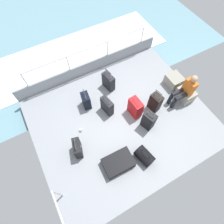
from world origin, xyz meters
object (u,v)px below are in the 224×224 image
suitcase_1 (135,108)px  suitcase_7 (86,101)px  suitcase_4 (148,121)px  suitcase_0 (108,82)px  duffel_bag (144,156)px  suitcase_3 (118,163)px  suitcase_2 (155,102)px  suitcase_6 (107,106)px  cargo_crate_0 (174,81)px  suitcase_5 (78,148)px  paper_cup (81,130)px  passenger_seated (185,90)px  cargo_crate_1 (185,94)px

suitcase_1 → suitcase_7: size_ratio=1.10×
suitcase_1 → suitcase_4: size_ratio=1.00×
suitcase_0 → duffel_bag: 2.60m
suitcase_3 → duffel_bag: 0.72m
suitcase_0 → suitcase_3: (2.38, -0.99, -0.16)m
suitcase_2 → suitcase_3: size_ratio=1.05×
suitcase_6 → suitcase_7: 0.68m
cargo_crate_0 → suitcase_0: bearing=-115.5°
duffel_bag → suitcase_6: bearing=-174.5°
suitcase_5 → paper_cup: size_ratio=6.89×
suitcase_7 → suitcase_1: bearing=50.7°
suitcase_3 → suitcase_4: 1.45m
suitcase_7 → suitcase_6: bearing=43.8°
suitcase_6 → suitcase_2: bearing=65.8°
passenger_seated → suitcase_1: 1.57m
cargo_crate_0 → suitcase_4: size_ratio=0.67×
suitcase_1 → suitcase_6: size_ratio=1.10×
cargo_crate_0 → passenger_seated: 0.77m
passenger_seated → suitcase_5: passenger_seated is taller
suitcase_1 → suitcase_7: bearing=-129.3°
suitcase_0 → suitcase_5: bearing=-48.7°
suitcase_0 → suitcase_2: size_ratio=0.95×
suitcase_1 → suitcase_0: bearing=-169.6°
paper_cup → suitcase_0: bearing=124.6°
cargo_crate_1 → suitcase_4: bearing=-81.4°
suitcase_2 → suitcase_3: suitcase_2 is taller
suitcase_5 → duffel_bag: suitcase_5 is taller
cargo_crate_0 → suitcase_2: 1.21m
paper_cup → suitcase_3: bearing=19.1°
suitcase_0 → suitcase_5: 2.36m
suitcase_5 → suitcase_6: size_ratio=0.95×
suitcase_3 → suitcase_4: suitcase_4 is taller
duffel_bag → passenger_seated: bearing=116.3°
suitcase_6 → paper_cup: bearing=-77.4°
suitcase_1 → duffel_bag: suitcase_1 is taller
cargo_crate_1 → suitcase_4: suitcase_4 is taller
cargo_crate_1 → suitcase_2: size_ratio=0.67×
passenger_seated → suitcase_6: passenger_seated is taller
duffel_bag → suitcase_0: bearing=173.4°
suitcase_2 → suitcase_6: size_ratio=1.16×
suitcase_1 → suitcase_6: 0.84m
suitcase_1 → paper_cup: suitcase_1 is taller
suitcase_4 → suitcase_6: bearing=-141.9°
passenger_seated → suitcase_3: (0.82, -2.74, -0.44)m
cargo_crate_1 → suitcase_1: (-0.31, -1.70, 0.12)m
cargo_crate_0 → suitcase_7: bearing=-102.4°
suitcase_3 → paper_cup: bearing=-160.9°
suitcase_7 → paper_cup: 0.91m
duffel_bag → paper_cup: duffel_bag is taller
duffel_bag → cargo_crate_1: bearing=114.4°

